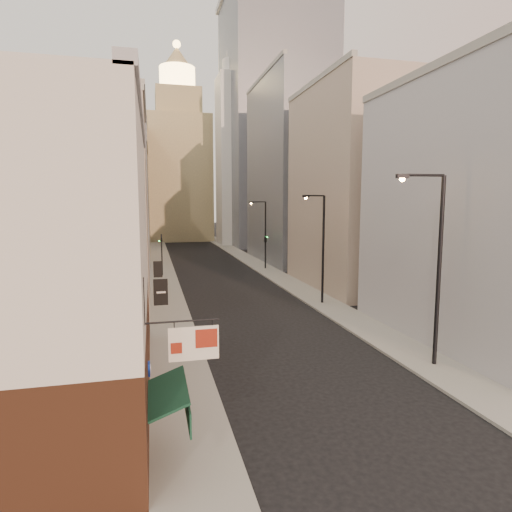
{
  "coord_description": "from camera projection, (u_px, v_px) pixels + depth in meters",
  "views": [
    {
      "loc": [
        -7.7,
        -10.23,
        8.58
      ],
      "look_at": [
        -0.74,
        18.19,
        4.96
      ],
      "focal_mm": 30.0,
      "sensor_mm": 36.0,
      "label": 1
    }
  ],
  "objects": [
    {
      "name": "ground",
      "position": [
        425.0,
        493.0,
        12.73
      ],
      "size": [
        360.0,
        360.0,
        0.0
      ],
      "primitive_type": "plane",
      "color": "black",
      "rests_on": "ground"
    },
    {
      "name": "sidewalk_left",
      "position": [
        161.0,
        260.0,
        64.2
      ],
      "size": [
        3.0,
        140.0,
        0.15
      ],
      "primitive_type": "cube",
      "color": "#9A988D",
      "rests_on": "ground"
    },
    {
      "name": "sidewalk_right",
      "position": [
        245.0,
        258.0,
        67.27
      ],
      "size": [
        3.0,
        140.0,
        0.15
      ],
      "primitive_type": "cube",
      "color": "#9A988D",
      "rests_on": "ground"
    },
    {
      "name": "near_building_left",
      "position": [
        73.0,
        264.0,
        18.07
      ],
      "size": [
        8.3,
        23.04,
        12.3
      ],
      "color": "brown",
      "rests_on": "ground"
    },
    {
      "name": "left_bldg_beige",
      "position": [
        95.0,
        211.0,
        33.98
      ],
      "size": [
        8.0,
        12.0,
        16.0
      ],
      "primitive_type": "cube",
      "color": "tan",
      "rests_on": "ground"
    },
    {
      "name": "left_bldg_grey",
      "position": [
        112.0,
        191.0,
        49.15
      ],
      "size": [
        8.0,
        16.0,
        20.0
      ],
      "primitive_type": "cube",
      "color": "#A3A3A8",
      "rests_on": "ground"
    },
    {
      "name": "left_bldg_tan",
      "position": [
        122.0,
        204.0,
        66.69
      ],
      "size": [
        8.0,
        18.0,
        17.0
      ],
      "primitive_type": "cube",
      "color": "#92825E",
      "rests_on": "ground"
    },
    {
      "name": "left_bldg_wingrid",
      "position": [
        128.0,
        186.0,
        85.54
      ],
      "size": [
        8.0,
        20.0,
        24.0
      ],
      "primitive_type": "cube",
      "color": "gray",
      "rests_on": "ground"
    },
    {
      "name": "right_bldg_grey",
      "position": [
        482.0,
        213.0,
        26.15
      ],
      "size": [
        8.0,
        16.0,
        16.0
      ],
      "primitive_type": "cube",
      "color": "#A3A3A8",
      "rests_on": "ground"
    },
    {
      "name": "right_bldg_beige",
      "position": [
        350.0,
        189.0,
        43.26
      ],
      "size": [
        8.0,
        16.0,
        20.0
      ],
      "primitive_type": "cube",
      "color": "tan",
      "rests_on": "ground"
    },
    {
      "name": "right_bldg_wingrid",
      "position": [
        289.0,
        173.0,
        62.17
      ],
      "size": [
        8.0,
        20.0,
        26.0
      ],
      "primitive_type": "cube",
      "color": "gray",
      "rests_on": "ground"
    },
    {
      "name": "highrise",
      "position": [
        275.0,
        121.0,
        89.02
      ],
      "size": [
        21.0,
        23.0,
        51.2
      ],
      "color": "gray",
      "rests_on": "ground"
    },
    {
      "name": "clock_tower",
      "position": [
        179.0,
        164.0,
        99.01
      ],
      "size": [
        14.0,
        14.0,
        44.9
      ],
      "color": "#92825E",
      "rests_on": "ground"
    },
    {
      "name": "white_tower",
      "position": [
        238.0,
        154.0,
        87.99
      ],
      "size": [
        8.0,
        8.0,
        41.5
      ],
      "color": "silver",
      "rests_on": "ground"
    },
    {
      "name": "streetlamp_near",
      "position": [
        435.0,
        259.0,
        21.88
      ],
      "size": [
        2.63,
        0.49,
        10.03
      ],
      "rotation": [
        0.0,
        0.0,
        -0.1
      ],
      "color": "black",
      "rests_on": "ground"
    },
    {
      "name": "streetlamp_mid",
      "position": [
        321.0,
        243.0,
        35.78
      ],
      "size": [
        2.3,
        1.07,
        9.25
      ],
      "rotation": [
        0.0,
        0.0,
        0.38
      ],
      "color": "black",
      "rests_on": "ground"
    },
    {
      "name": "streetlamp_far",
      "position": [
        264.0,
        231.0,
        55.05
      ],
      "size": [
        2.31,
        0.41,
        8.8
      ],
      "rotation": [
        0.0,
        0.0,
        0.09
      ],
      "color": "black",
      "rests_on": "ground"
    },
    {
      "name": "traffic_light_left",
      "position": [
        162.0,
        245.0,
        50.06
      ],
      "size": [
        0.59,
        0.53,
        5.0
      ],
      "rotation": [
        0.0,
        0.0,
        3.33
      ],
      "color": "black",
      "rests_on": "ground"
    },
    {
      "name": "traffic_light_right",
      "position": [
        265.0,
        240.0,
        55.37
      ],
      "size": [
        0.71,
        0.71,
        5.0
      ],
      "rotation": [
        0.0,
        0.0,
        3.32
      ],
      "color": "black",
      "rests_on": "ground"
    }
  ]
}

